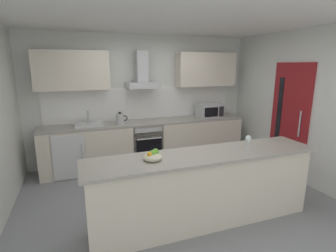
% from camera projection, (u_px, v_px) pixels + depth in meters
% --- Properties ---
extents(ground, '(5.62, 4.75, 0.02)m').
position_uv_depth(ground, '(175.00, 199.00, 3.97)').
color(ground, gray).
extents(ceiling, '(5.62, 4.75, 0.02)m').
position_uv_depth(ceiling, '(177.00, 18.00, 3.37)').
color(ceiling, white).
extents(wall_back, '(5.62, 0.12, 2.60)m').
position_uv_depth(wall_back, '(143.00, 99.00, 5.44)').
color(wall_back, silver).
rests_on(wall_back, ground).
extents(wall_right, '(0.12, 4.75, 2.60)m').
position_uv_depth(wall_right, '(304.00, 107.00, 4.44)').
color(wall_right, silver).
rests_on(wall_right, ground).
extents(backsplash_tile, '(3.92, 0.02, 0.66)m').
position_uv_depth(backsplash_tile, '(144.00, 103.00, 5.39)').
color(backsplash_tile, white).
extents(counter_back, '(4.06, 0.60, 0.90)m').
position_uv_depth(counter_back, '(148.00, 143.00, 5.29)').
color(counter_back, beige).
rests_on(counter_back, ground).
extents(counter_island, '(2.98, 0.64, 0.94)m').
position_uv_depth(counter_island, '(204.00, 188.00, 3.29)').
color(counter_island, beige).
rests_on(counter_island, ground).
extents(upper_cabinets, '(4.01, 0.32, 0.70)m').
position_uv_depth(upper_cabinets, '(145.00, 70.00, 5.09)').
color(upper_cabinets, beige).
extents(side_door, '(0.08, 0.85, 2.05)m').
position_uv_depth(side_door, '(289.00, 120.00, 4.68)').
color(side_door, maroon).
rests_on(side_door, ground).
extents(oven, '(0.60, 0.62, 0.80)m').
position_uv_depth(oven, '(145.00, 143.00, 5.24)').
color(oven, slate).
rests_on(oven, ground).
extents(refrigerator, '(0.58, 0.60, 0.85)m').
position_uv_depth(refrigerator, '(70.00, 153.00, 4.78)').
color(refrigerator, white).
rests_on(refrigerator, ground).
extents(microwave, '(0.50, 0.38, 0.30)m').
position_uv_depth(microwave, '(210.00, 110.00, 5.55)').
color(microwave, '#B7BABC').
rests_on(microwave, counter_back).
extents(sink, '(0.50, 0.40, 0.26)m').
position_uv_depth(sink, '(89.00, 124.00, 4.80)').
color(sink, silver).
rests_on(sink, counter_back).
extents(kettle, '(0.29, 0.15, 0.24)m').
position_uv_depth(kettle, '(120.00, 119.00, 4.93)').
color(kettle, '#B7BABC').
rests_on(kettle, counter_back).
extents(range_hood, '(0.62, 0.45, 0.72)m').
position_uv_depth(range_hood, '(142.00, 76.00, 5.06)').
color(range_hood, '#B7BABC').
extents(wine_glass, '(0.08, 0.08, 0.18)m').
position_uv_depth(wine_glass, '(248.00, 139.00, 3.35)').
color(wine_glass, silver).
rests_on(wine_glass, counter_island).
extents(fruit_bowl, '(0.22, 0.22, 0.13)m').
position_uv_depth(fruit_bowl, '(153.00, 156.00, 2.95)').
color(fruit_bowl, beige).
rests_on(fruit_bowl, counter_island).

